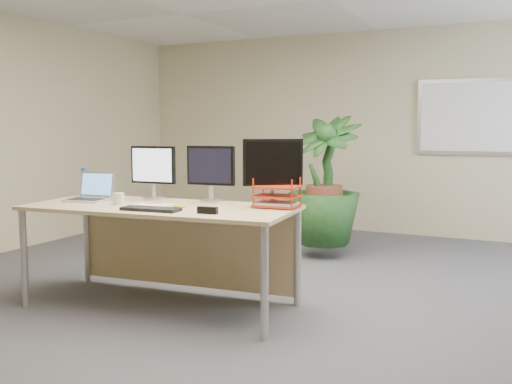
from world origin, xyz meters
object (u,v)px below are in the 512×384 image
at_px(monitor_left, 153,169).
at_px(laptop, 91,193).
at_px(floor_plant, 324,189).
at_px(monitor_right, 211,170).
at_px(desk, 168,225).

xyz_separation_m(monitor_left, laptop, (-0.44, -0.27, -0.20)).
relative_size(floor_plant, monitor_right, 3.25).
height_order(monitor_right, laptop, monitor_right).
bearing_deg(monitor_left, desk, -33.18).
bearing_deg(monitor_left, laptop, -148.58).
distance_m(monitor_right, laptop, 1.04).
distance_m(monitor_left, monitor_right, 0.53).
height_order(desk, floor_plant, floor_plant).
xyz_separation_m(floor_plant, monitor_left, (-0.86, -1.93, 0.32)).
height_order(desk, monitor_left, monitor_left).
bearing_deg(monitor_right, desk, -138.04).
height_order(desk, monitor_right, monitor_right).
distance_m(monitor_left, laptop, 0.56).
bearing_deg(floor_plant, monitor_left, -114.08).
height_order(floor_plant, laptop, floor_plant).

